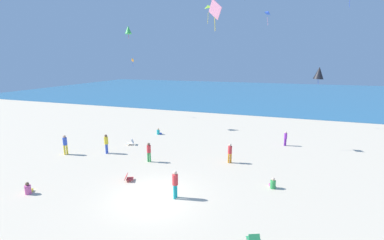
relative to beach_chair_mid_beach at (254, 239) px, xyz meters
name	(u,v)px	position (x,y,z in m)	size (l,w,h in m)	color
ground_plane	(203,147)	(-6.10, 12.34, -0.25)	(120.00, 120.00, 0.00)	beige
ocean_water	(257,92)	(-6.10, 58.71, -0.23)	(120.00, 60.00, 0.05)	teal
beach_chair_mid_beach	(254,239)	(0.00, 0.00, 0.00)	(0.70, 0.75, 0.55)	#2D9956
beach_chair_far_left	(128,178)	(-8.78, 3.75, -0.03)	(0.75, 0.73, 0.50)	#D13D3D
beach_chair_near_camera	(131,142)	(-12.90, 10.72, -0.01)	(0.80, 0.72, 0.56)	white
person_0	(230,152)	(-2.95, 9.27, 0.67)	(0.44, 0.44, 1.59)	orange
person_1	(175,183)	(-4.86, 2.65, 0.74)	(0.39, 0.39, 1.73)	#19ADB2
person_2	(28,189)	(-13.59, 0.19, 0.03)	(0.59, 0.68, 0.76)	#D8599E
person_3	(159,132)	(-12.03, 14.97, 0.00)	(0.61, 0.58, 0.70)	#19ADB2
person_4	(285,137)	(1.17, 15.37, 0.55)	(0.39, 0.39, 1.40)	purple
person_5	(65,143)	(-16.75, 6.50, 0.75)	(0.48, 0.48, 1.73)	yellow
person_6	(273,184)	(0.52, 5.90, 0.01)	(0.49, 0.64, 0.72)	green
person_7	(106,142)	(-13.58, 7.91, 0.74)	(0.41, 0.41, 1.72)	blue
person_8	(149,151)	(-9.11, 7.33, 0.66)	(0.32, 0.32, 1.59)	green
kite_green	(128,30)	(-16.74, 17.36, 11.16)	(1.07, 1.10, 1.44)	green
kite_pink	(215,10)	(-2.62, 2.61, 10.11)	(0.81, 0.63, 1.47)	pink
kite_orange	(133,61)	(-19.81, 23.04, 7.68)	(0.54, 0.29, 1.33)	orange
kite_black	(319,73)	(3.01, 10.49, 6.86)	(0.96, 0.94, 1.22)	black
kite_lime	(208,7)	(-6.10, 13.40, 12.32)	(0.87, 0.80, 1.59)	#99DB33
kite_blue	(268,12)	(-1.69, 23.59, 13.17)	(0.84, 0.96, 1.68)	blue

